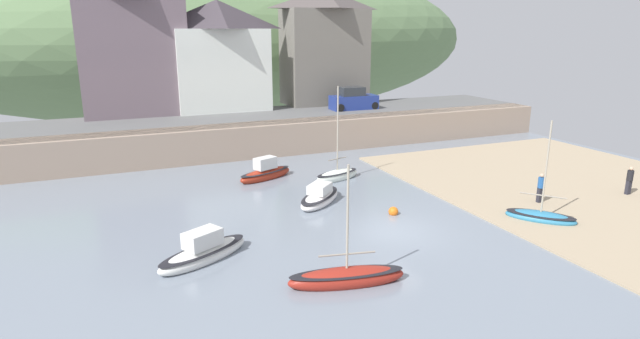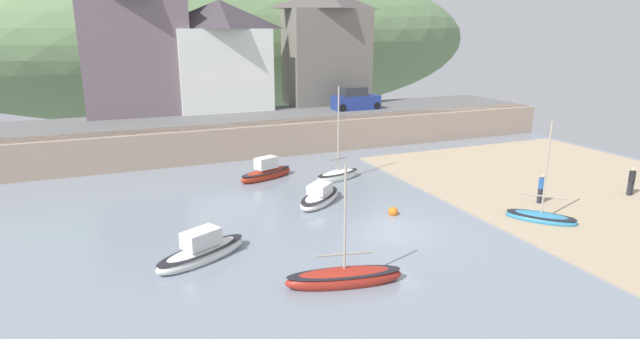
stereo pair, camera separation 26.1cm
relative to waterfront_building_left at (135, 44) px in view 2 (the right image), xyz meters
The scene contains 17 objects.
ground 37.19m from the waterfront_building_left, 73.03° to the right, with size 48.00×41.00×0.61m.
quay_seawall 13.74m from the waterfront_building_left, 39.89° to the right, with size 48.00×9.40×2.40m.
hillside_backdrop 32.10m from the waterfront_building_left, 69.14° to the left, with size 80.00×44.00×22.12m.
waterfront_building_left is the anchor object (origin of this frame).
waterfront_building_centre 7.00m from the waterfront_building_left, ahead, with size 8.06×5.38×9.16m.
waterfront_building_right 16.77m from the waterfront_building_left, ahead, with size 7.76×4.53×10.32m.
church_with_spire 19.58m from the waterfront_building_left, 11.89° to the left, with size 3.00×3.00×15.80m.
rowboat_small_beached 20.95m from the waterfront_building_left, 57.47° to the right, with size 3.41×1.92×6.06m.
sailboat_blue_trim 26.06m from the waterfront_building_left, 88.96° to the right, with size 4.41×3.11×1.47m.
sailboat_far_left 32.64m from the waterfront_building_left, 58.36° to the right, with size 3.05×3.33×5.19m.
sailboat_nearest_shore 22.86m from the waterfront_building_left, 69.04° to the right, with size 3.75×3.63×1.24m.
fishing_boat_green 30.50m from the waterfront_building_left, 80.34° to the right, with size 4.57×1.96×4.81m.
motorboat_with_cabin 17.53m from the waterfront_building_left, 66.15° to the right, with size 4.06×2.54×1.58m.
parked_car_near_slipway 18.74m from the waterfront_building_left, 14.39° to the right, with size 4.14×1.82×1.95m.
person_on_slipway 36.21m from the waterfront_building_left, 46.82° to the right, with size 0.34×0.34×1.62m.
person_near_water 31.93m from the waterfront_building_left, 53.36° to the right, with size 0.34×0.34×1.62m.
mooring_buoy 26.71m from the waterfront_building_left, 65.84° to the right, with size 0.51×0.51×0.51m.
Camera 2 is at (-11.77, -19.57, 9.19)m, focal length 28.89 mm.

